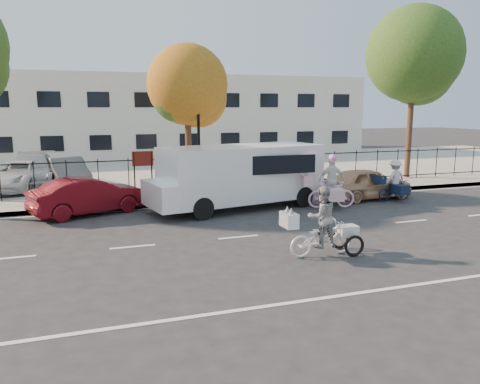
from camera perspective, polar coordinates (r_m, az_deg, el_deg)
name	(u,v)px	position (r m, az deg, el deg)	size (l,w,h in m)	color
ground	(238,237)	(13.57, -0.19, -5.54)	(120.00, 120.00, 0.00)	#333334
road_markings	(238,237)	(13.57, -0.19, -5.52)	(60.00, 9.52, 0.01)	silver
curb	(198,202)	(18.28, -5.18, -1.20)	(60.00, 0.10, 0.15)	#A8A399
sidewalk	(192,197)	(19.29, -5.90, -0.61)	(60.00, 2.20, 0.15)	#A8A399
parking_lot	(158,170)	(27.94, -9.93, 2.67)	(60.00, 15.60, 0.15)	#A8A399
iron_fence	(186,174)	(20.22, -6.63, 2.25)	(58.00, 0.06, 1.50)	black
building	(137,116)	(37.63, -12.41, 8.98)	(34.00, 10.00, 6.00)	silver
lamppost	(198,122)	(19.75, -5.09, 8.53)	(0.36, 0.36, 4.33)	black
street_sign	(143,164)	(19.46, -11.76, 3.33)	(0.85, 0.06, 1.80)	black
zebra_trike	(322,229)	(11.95, 9.93, -4.48)	(2.07, 0.78, 1.78)	white
unicorn_bike	(331,188)	(17.62, 10.99, 0.45)	(2.06, 1.47, 2.03)	#F3B9D4
bull_bike	(394,185)	(19.69, 18.27, 0.87)	(1.81, 1.25, 1.65)	#0F1933
white_van	(239,174)	(17.24, -0.15, 2.20)	(6.86, 3.32, 2.31)	white
red_sedan	(89,196)	(17.17, -17.88, -0.44)	(1.39, 3.98, 1.31)	#5B0A12
gold_sedan	(367,183)	(19.76, 15.23, 1.02)	(1.52, 3.79, 1.29)	tan
lot_car_a	(32,170)	(23.38, -24.05, 2.45)	(2.03, 5.00, 1.45)	#ADB2B5
lot_car_b	(19,175)	(22.58, -25.32, 1.85)	(2.08, 4.51, 1.25)	silver
lot_car_c	(67,172)	(22.46, -20.29, 2.25)	(1.40, 4.02, 1.32)	#555A5D
lot_car_d	(252,163)	(24.66, 1.47, 3.57)	(1.58, 3.92, 1.33)	#ACAFB4
tree_mid	(190,89)	(20.90, -6.09, 12.39)	(3.53, 3.50, 6.42)	#442D1D
tree_east	(416,59)	(25.66, 20.62, 14.93)	(4.72, 4.72, 8.66)	#442D1D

